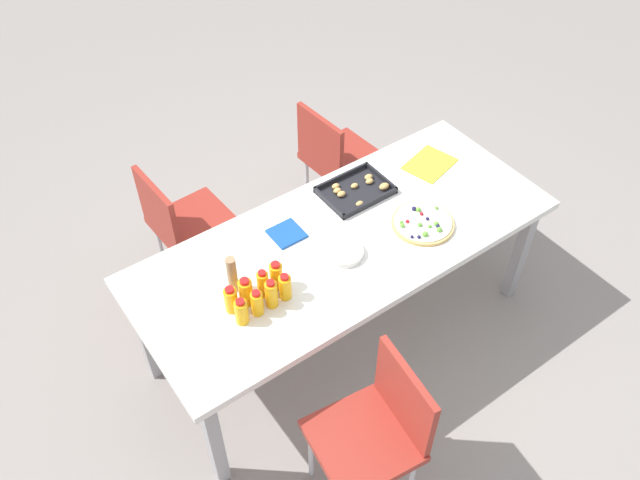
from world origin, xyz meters
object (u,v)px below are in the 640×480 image
juice_bottle_2 (271,294)px  paper_folder (430,164)px  chair_far_left (182,222)px  juice_bottle_1 (257,303)px  juice_bottle_5 (246,292)px  plate_stack (344,252)px  juice_bottle_0 (241,312)px  cardboard_tube (232,274)px  juice_bottle_6 (263,284)px  napkin_stack (287,234)px  chair_far_right (335,156)px  juice_bottle_7 (276,276)px  party_table (344,248)px  fruit_pizza (423,223)px  juice_bottle_3 (285,287)px  juice_bottle_4 (231,300)px  snack_tray (356,190)px  chair_near_left (378,427)px

juice_bottle_2 → paper_folder: 1.24m
chair_far_left → juice_bottle_1: (-0.07, -0.92, 0.29)m
juice_bottle_5 → plate_stack: 0.52m
juice_bottle_0 → cardboard_tube: bearing=70.5°
juice_bottle_6 → napkin_stack: juice_bottle_6 is taller
chair_far_right → cardboard_tube: 1.35m
chair_far_left → juice_bottle_7: (0.08, -0.84, 0.30)m
party_table → fruit_pizza: (0.36, -0.15, 0.08)m
juice_bottle_1 → juice_bottle_7: juice_bottle_7 is taller
party_table → juice_bottle_5: bearing=-174.0°
juice_bottle_3 → juice_bottle_7: size_ratio=0.93×
juice_bottle_6 → napkin_stack: (0.28, 0.25, -0.06)m
party_table → juice_bottle_7: 0.45m
juice_bottle_7 → paper_folder: size_ratio=0.57×
juice_bottle_2 → cardboard_tube: cardboard_tube is taller
juice_bottle_2 → juice_bottle_0: bearing=-179.3°
juice_bottle_7 → napkin_stack: 0.33m
juice_bottle_5 → paper_folder: 1.30m
juice_bottle_1 → juice_bottle_7: (0.15, 0.08, 0.01)m
juice_bottle_2 → juice_bottle_4: juice_bottle_2 is taller
party_table → juice_bottle_1: size_ratio=15.40×
party_table → juice_bottle_2: juice_bottle_2 is taller
plate_stack → paper_folder: plate_stack is taller
chair_far_right → juice_bottle_1: bearing=-54.3°
juice_bottle_2 → napkin_stack: (0.29, 0.32, -0.07)m
juice_bottle_7 → paper_folder: 1.15m
cardboard_tube → juice_bottle_1: bearing=-84.8°
napkin_stack → party_table: bearing=-41.0°
fruit_pizza → juice_bottle_7: bearing=173.6°
napkin_stack → paper_folder: napkin_stack is taller
juice_bottle_0 → snack_tray: size_ratio=0.39×
chair_near_left → juice_bottle_2: juice_bottle_2 is taller
party_table → juice_bottle_1: 0.60m
party_table → plate_stack: plate_stack is taller
juice_bottle_3 → juice_bottle_7: (0.00, 0.07, 0.01)m
chair_far_left → juice_bottle_1: juice_bottle_1 is taller
juice_bottle_1 → juice_bottle_3: size_ratio=0.98×
juice_bottle_2 → juice_bottle_3: (0.07, 0.00, -0.01)m
juice_bottle_4 → cardboard_tube: bearing=55.6°
chair_far_left → juice_bottle_5: bearing=-8.4°
juice_bottle_1 → juice_bottle_2: (0.07, 0.00, 0.01)m
juice_bottle_1 → napkin_stack: bearing=41.6°
snack_tray → cardboard_tube: 0.86m
juice_bottle_1 → cardboard_tube: bearing=95.2°
chair_far_left → cardboard_tube: bearing=-9.6°
chair_far_right → juice_bottle_7: juice_bottle_7 is taller
juice_bottle_1 → juice_bottle_7: 0.17m
paper_folder → juice_bottle_1: bearing=-166.2°
juice_bottle_4 → juice_bottle_6: juice_bottle_6 is taller
fruit_pizza → cardboard_tube: cardboard_tube is taller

